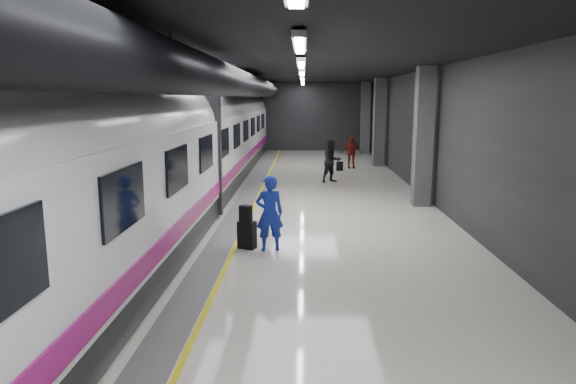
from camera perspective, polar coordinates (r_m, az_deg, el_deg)
ground at (r=15.23m, az=-0.83°, el=-2.90°), size 40.00×40.00×0.00m
platform_hall at (r=15.79m, az=-1.76°, el=10.52°), size 10.02×40.02×4.51m
train at (r=15.38m, az=-13.07°, el=4.79°), size 3.05×38.00×4.05m
traveler_main at (r=11.85m, az=-2.06°, el=-2.38°), size 0.72×0.56×1.77m
suitcase_main at (r=12.16m, az=-4.57°, el=-4.77°), size 0.47×0.38×0.66m
shoulder_bag at (r=12.02m, az=-4.73°, el=-2.40°), size 0.32×0.26×0.38m
traveler_far_a at (r=21.62m, az=4.90°, el=3.42°), size 1.08×1.01×1.78m
traveler_far_b at (r=26.12m, az=7.03°, el=4.45°), size 0.99×0.47×1.65m
suitcase_far at (r=25.22m, az=5.76°, el=2.88°), size 0.33×0.24×0.44m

